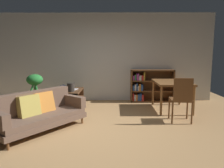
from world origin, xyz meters
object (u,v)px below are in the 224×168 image
Objects in this scene: desk_speaker at (71,87)px; potted_floor_plant at (35,86)px; bookshelf at (149,86)px; dining_table at (172,84)px; media_console at (73,99)px; open_laptop at (70,88)px; fabric_couch at (38,112)px; dining_chair_near at (182,97)px.

desk_speaker is 0.24× the size of potted_floor_plant.
bookshelf reaches higher than potted_floor_plant.
desk_speaker is 0.19× the size of dining_table.
dining_table is at bearing -2.03° from media_console.
media_console is 2.66m from dining_table.
potted_floor_plant is at bearing -163.54° from bookshelf.
media_console is at bearing -40.95° from open_laptop.
dining_table is at bearing -64.75° from bookshelf.
open_laptop is at bearing -161.14° from bookshelf.
potted_floor_plant is at bearing 171.05° from desk_speaker.
fabric_couch is at bearing -68.34° from potted_floor_plant.
dining_table reaches higher than open_laptop.
open_laptop is 0.37× the size of bookshelf.
open_laptop is at bearing 81.54° from fabric_couch.
dining_chair_near is (2.67, -1.26, 0.03)m from open_laptop.
bookshelf is at bearing 26.56° from desk_speaker.
fabric_couch is 1.77× the size of media_console.
open_laptop is 2.95m from dining_chair_near.
desk_speaker is at bearing 76.15° from fabric_couch.
media_console is 0.31m from open_laptop.
open_laptop is 0.49× the size of dining_chair_near.
desk_speaker is at bearing -8.95° from potted_floor_plant.
bookshelf is (3.18, 0.94, -0.13)m from potted_floor_plant.
dining_chair_near reaches higher than media_console.
fabric_couch is at bearing -152.46° from dining_table.
fabric_couch is 1.78m from open_laptop.
desk_speaker is 0.17× the size of bookshelf.
bookshelf is at bearing 16.46° from potted_floor_plant.
desk_speaker is at bearing -73.35° from open_laptop.
dining_chair_near is (3.56, -1.10, -0.06)m from potted_floor_plant.
dining_table is (3.63, -0.03, 0.06)m from potted_floor_plant.
fabric_couch is 1.88× the size of dining_chair_near.
potted_floor_plant is 0.78× the size of dining_table.
dining_table is at bearing 2.71° from desk_speaker.
open_laptop is at bearing 139.05° from media_console.
media_console is 1.06× the size of dining_chair_near.
bookshelf reaches higher than fabric_couch.
desk_speaker reaches higher than open_laptop.
dining_chair_near is at bearing -20.11° from desk_speaker.
media_console is 0.79× the size of bookshelf.
bookshelf is at bearing 115.25° from dining_table.
dining_chair_near is at bearing -25.23° from open_laptop.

